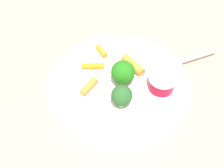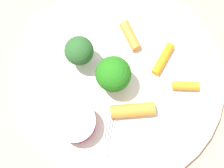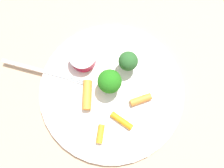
# 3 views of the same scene
# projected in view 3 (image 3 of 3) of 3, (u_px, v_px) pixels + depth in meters

# --- Properties ---
(ground_plane) EXTENTS (2.40, 2.40, 0.00)m
(ground_plane) POSITION_uv_depth(u_px,v_px,m) (112.00, 91.00, 0.49)
(ground_plane) COLOR tan
(plate) EXTENTS (0.29, 0.29, 0.01)m
(plate) POSITION_uv_depth(u_px,v_px,m) (112.00, 90.00, 0.48)
(plate) COLOR silver
(plate) RESTS_ON ground_plane
(sauce_cup) EXTENTS (0.05, 0.05, 0.03)m
(sauce_cup) POSITION_uv_depth(u_px,v_px,m) (83.00, 58.00, 0.48)
(sauce_cup) COLOR maroon
(sauce_cup) RESTS_ON plate
(broccoli_floret_0) EXTENTS (0.05, 0.05, 0.06)m
(broccoli_floret_0) POSITION_uv_depth(u_px,v_px,m) (111.00, 81.00, 0.45)
(broccoli_floret_0) COLOR #86B256
(broccoli_floret_0) RESTS_ON plate
(broccoli_floret_1) EXTENTS (0.04, 0.04, 0.05)m
(broccoli_floret_1) POSITION_uv_depth(u_px,v_px,m) (128.00, 61.00, 0.46)
(broccoli_floret_1) COLOR #8BC15F
(broccoli_floret_1) RESTS_ON plate
(carrot_stick_0) EXTENTS (0.02, 0.04, 0.01)m
(carrot_stick_0) POSITION_uv_depth(u_px,v_px,m) (141.00, 100.00, 0.46)
(carrot_stick_0) COLOR orange
(carrot_stick_0) RESTS_ON plate
(carrot_stick_1) EXTENTS (0.05, 0.03, 0.01)m
(carrot_stick_1) POSITION_uv_depth(u_px,v_px,m) (122.00, 121.00, 0.45)
(carrot_stick_1) COLOR orange
(carrot_stick_1) RESTS_ON plate
(carrot_stick_2) EXTENTS (0.06, 0.04, 0.02)m
(carrot_stick_2) POSITION_uv_depth(u_px,v_px,m) (87.00, 95.00, 0.46)
(carrot_stick_2) COLOR orange
(carrot_stick_2) RESTS_ON plate
(carrot_stick_3) EXTENTS (0.04, 0.03, 0.01)m
(carrot_stick_3) POSITION_uv_depth(u_px,v_px,m) (100.00, 134.00, 0.45)
(carrot_stick_3) COLOR orange
(carrot_stick_3) RESTS_ON plate
(fork) EXTENTS (0.13, 0.14, 0.00)m
(fork) POSITION_uv_depth(u_px,v_px,m) (44.00, 71.00, 0.49)
(fork) COLOR #AFB8BE
(fork) RESTS_ON plate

